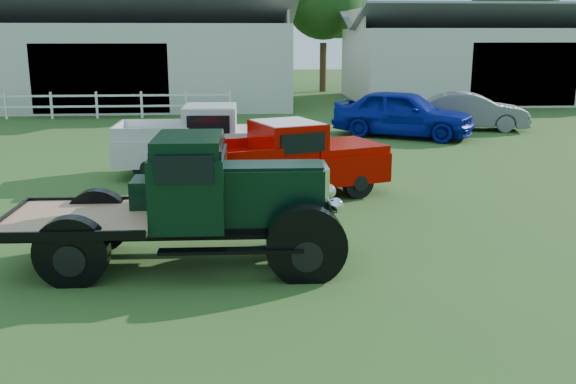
{
  "coord_description": "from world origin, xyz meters",
  "views": [
    {
      "loc": [
        -0.65,
        -9.62,
        3.74
      ],
      "look_at": [
        0.2,
        1.2,
        1.05
      ],
      "focal_mm": 40.0,
      "sensor_mm": 36.0,
      "label": 1
    }
  ],
  "objects_px": {
    "vintage_flatbed": "(184,201)",
    "misc_car_blue": "(403,113)",
    "red_pickup": "(284,160)",
    "white_pickup": "(207,141)",
    "misc_car_grey": "(471,111)"
  },
  "relations": [
    {
      "from": "red_pickup",
      "to": "misc_car_blue",
      "type": "xyz_separation_m",
      "value": [
        5.06,
        8.72,
        -0.03
      ]
    },
    {
      "from": "vintage_flatbed",
      "to": "misc_car_blue",
      "type": "relative_size",
      "value": 1.06
    },
    {
      "from": "misc_car_blue",
      "to": "vintage_flatbed",
      "type": "bearing_deg",
      "value": -178.39
    },
    {
      "from": "white_pickup",
      "to": "misc_car_blue",
      "type": "height_order",
      "value": "white_pickup"
    },
    {
      "from": "vintage_flatbed",
      "to": "red_pickup",
      "type": "distance_m",
      "value": 4.75
    },
    {
      "from": "misc_car_blue",
      "to": "red_pickup",
      "type": "bearing_deg",
      "value": 179.68
    },
    {
      "from": "red_pickup",
      "to": "misc_car_blue",
      "type": "height_order",
      "value": "red_pickup"
    },
    {
      "from": "vintage_flatbed",
      "to": "misc_car_blue",
      "type": "bearing_deg",
      "value": 63.19
    },
    {
      "from": "vintage_flatbed",
      "to": "misc_car_blue",
      "type": "distance_m",
      "value": 14.81
    },
    {
      "from": "misc_car_blue",
      "to": "misc_car_grey",
      "type": "xyz_separation_m",
      "value": [
        3.16,
        1.64,
        -0.15
      ]
    },
    {
      "from": "white_pickup",
      "to": "misc_car_blue",
      "type": "distance_m",
      "value": 9.22
    },
    {
      "from": "misc_car_grey",
      "to": "white_pickup",
      "type": "bearing_deg",
      "value": 142.07
    },
    {
      "from": "vintage_flatbed",
      "to": "white_pickup",
      "type": "height_order",
      "value": "vintage_flatbed"
    },
    {
      "from": "white_pickup",
      "to": "misc_car_blue",
      "type": "xyz_separation_m",
      "value": [
        6.94,
        6.08,
        -0.05
      ]
    },
    {
      "from": "vintage_flatbed",
      "to": "white_pickup",
      "type": "relative_size",
      "value": 1.08
    }
  ]
}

